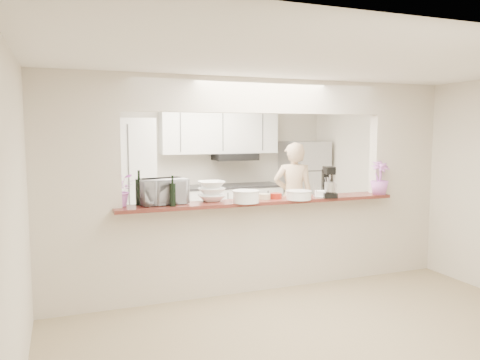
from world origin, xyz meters
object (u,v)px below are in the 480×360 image
stand_mixer (328,183)px  person (293,198)px  toaster_oven (162,191)px  refrigerator (304,187)px

stand_mixer → person: bearing=77.6°
stand_mixer → person: (0.35, 1.57, -0.40)m
toaster_oven → person: size_ratio=0.30×
refrigerator → person: size_ratio=0.99×
refrigerator → person: person is taller
toaster_oven → person: bearing=20.7°
toaster_oven → refrigerator: bearing=29.2°
refrigerator → toaster_oven: bearing=-140.9°
stand_mixer → toaster_oven: bearing=174.6°
refrigerator → toaster_oven: (-3.20, -2.60, 0.38)m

